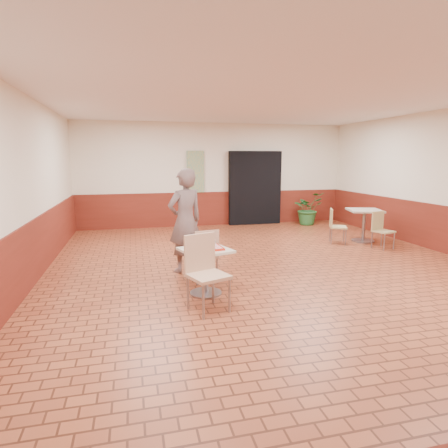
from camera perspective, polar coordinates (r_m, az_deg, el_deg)
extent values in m
cube|color=brown|center=(6.66, 8.04, -7.44)|extent=(8.00, 10.00, 0.01)
cube|color=white|center=(6.44, 8.72, 18.95)|extent=(8.00, 10.00, 0.01)
cube|color=#EBE2C5|center=(11.16, -1.35, 7.48)|extent=(8.00, 0.01, 3.00)
cube|color=#EBE2C5|center=(6.13, -28.99, 4.22)|extent=(0.01, 10.00, 3.00)
cube|color=maroon|center=(11.23, -1.31, 2.37)|extent=(8.00, 0.04, 1.00)
cube|color=maroon|center=(6.28, -28.05, -4.87)|extent=(0.04, 10.00, 1.00)
cube|color=black|center=(11.39, 4.72, 5.48)|extent=(1.60, 0.22, 2.20)
cube|color=gray|center=(10.99, -4.37, 7.94)|extent=(0.50, 0.03, 1.20)
cube|color=beige|center=(5.46, -2.84, -4.00)|extent=(0.65, 0.65, 0.04)
cylinder|color=gray|center=(5.55, -2.81, -7.43)|extent=(0.07, 0.07, 0.65)
cylinder|color=gray|center=(5.65, -2.79, -10.43)|extent=(0.47, 0.47, 0.03)
cube|color=tan|center=(4.91, -2.41, -7.94)|extent=(0.59, 0.59, 0.04)
cube|color=tan|center=(5.00, -3.70, -4.32)|extent=(0.44, 0.19, 0.51)
cylinder|color=gray|center=(4.73, -3.17, -11.81)|extent=(0.03, 0.03, 0.45)
cylinder|color=gray|center=(4.93, 0.84, -10.87)|extent=(0.03, 0.03, 0.45)
cylinder|color=gray|center=(5.05, -5.53, -10.40)|extent=(0.03, 0.03, 0.45)
cylinder|color=gray|center=(5.24, -1.68, -9.60)|extent=(0.03, 0.03, 0.45)
cube|color=tan|center=(6.12, -3.18, -4.92)|extent=(0.46, 0.46, 0.04)
cube|color=tan|center=(5.90, -2.59, -3.09)|extent=(0.40, 0.10, 0.44)
cylinder|color=gray|center=(6.39, -2.26, -6.26)|extent=(0.03, 0.03, 0.39)
cylinder|color=gray|center=(6.28, -5.20, -6.60)|extent=(0.03, 0.03, 0.39)
cylinder|color=gray|center=(6.09, -1.06, -7.10)|extent=(0.03, 0.03, 0.39)
cylinder|color=gray|center=(5.97, -4.14, -7.47)|extent=(0.03, 0.03, 0.39)
imported|color=#6E5955|center=(6.55, -5.92, 0.48)|extent=(0.78, 0.66, 1.82)
cube|color=red|center=(5.45, -2.85, -3.68)|extent=(0.48, 0.37, 0.03)
cube|color=#E18585|center=(5.45, -2.85, -3.53)|extent=(0.43, 0.32, 0.00)
torus|color=gold|center=(5.51, -4.18, -3.17)|extent=(0.14, 0.14, 0.04)
ellipsoid|color=#B38034|center=(5.45, -2.09, -3.30)|extent=(0.15, 0.10, 0.04)
cube|color=white|center=(5.44, -2.09, -3.07)|extent=(0.13, 0.08, 0.01)
ellipsoid|color=orange|center=(5.45, -2.73, -3.38)|extent=(0.04, 0.03, 0.02)
cylinder|color=white|center=(5.57, -1.68, -2.74)|extent=(0.07, 0.07, 0.09)
cylinder|color=blue|center=(5.57, -1.68, -2.70)|extent=(0.07, 0.07, 0.02)
cube|color=#BBAF96|center=(9.57, 20.66, 1.96)|extent=(0.74, 0.74, 0.04)
cylinder|color=gray|center=(9.62, 20.52, -0.33)|extent=(0.08, 0.08, 0.74)
cylinder|color=gray|center=(9.69, 20.39, -2.38)|extent=(0.53, 0.53, 0.03)
cube|color=#D2C37E|center=(9.23, 17.00, -0.44)|extent=(0.49, 0.49, 0.04)
cube|color=#D2C37E|center=(9.18, 16.01, 0.97)|extent=(0.17, 0.36, 0.41)
cylinder|color=gray|center=(9.14, 18.06, -1.89)|extent=(0.03, 0.03, 0.37)
cylinder|color=gray|center=(9.45, 17.78, -1.49)|extent=(0.03, 0.03, 0.37)
cylinder|color=gray|center=(9.09, 16.05, -1.84)|extent=(0.03, 0.03, 0.37)
cylinder|color=gray|center=(9.41, 15.84, -1.44)|extent=(0.03, 0.03, 0.37)
cube|color=tan|center=(9.01, 23.14, -1.05)|extent=(0.46, 0.46, 0.04)
cube|color=tan|center=(9.08, 22.39, 0.52)|extent=(0.37, 0.13, 0.41)
cylinder|color=gray|center=(8.83, 23.23, -2.61)|extent=(0.03, 0.03, 0.37)
cylinder|color=gray|center=(9.08, 24.48, -2.36)|extent=(0.03, 0.03, 0.37)
cylinder|color=gray|center=(9.02, 21.61, -2.24)|extent=(0.03, 0.03, 0.37)
cylinder|color=gray|center=(9.27, 22.88, -2.01)|extent=(0.03, 0.03, 0.37)
imported|color=#29662D|center=(11.59, 12.65, 2.33)|extent=(1.07, 0.99, 0.98)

